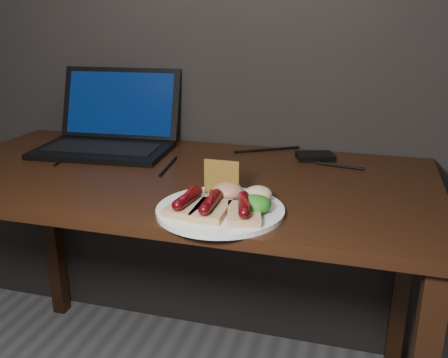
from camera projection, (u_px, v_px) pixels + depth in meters
desk at (178, 203)px, 1.41m from camera, size 1.40×0.70×0.75m
laptop at (110, 132)px, 1.62m from camera, size 0.44×0.37×0.25m
hard_drive at (315, 156)px, 1.52m from camera, size 0.13×0.11×0.02m
desk_cables at (203, 158)px, 1.51m from camera, size 0.91×0.41×0.01m
plate at (220, 210)px, 1.12m from camera, size 0.31×0.31×0.01m
bread_sausage_left at (188, 203)px, 1.09m from camera, size 0.08×0.12×0.04m
bread_sausage_center at (211, 207)px, 1.07m from camera, size 0.07×0.12×0.04m
bread_sausage_right at (244, 210)px, 1.06m from camera, size 0.10×0.13×0.04m
crispbread at (222, 178)px, 1.18m from camera, size 0.09×0.01×0.08m
salad_greens at (255, 204)px, 1.08m from camera, size 0.07×0.07×0.04m
salsa_mound at (228, 191)px, 1.16m from camera, size 0.07×0.07×0.04m
coleslaw_mound at (258, 194)px, 1.15m from camera, size 0.06×0.06×0.04m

